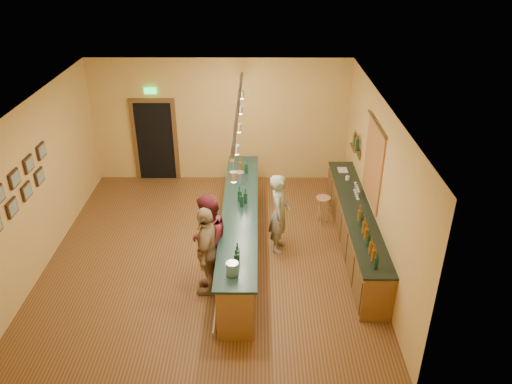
{
  "coord_description": "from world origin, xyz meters",
  "views": [
    {
      "loc": [
        0.96,
        -8.52,
        5.97
      ],
      "look_at": [
        0.92,
        0.2,
        1.32
      ],
      "focal_mm": 35.0,
      "sensor_mm": 36.0,
      "label": 1
    }
  ],
  "objects_px": {
    "back_counter": "(355,228)",
    "bartender": "(279,213)",
    "tasting_bar": "(240,228)",
    "customer_a": "(208,241)",
    "customer_b": "(207,250)",
    "bar_stool": "(323,203)"
  },
  "relations": [
    {
      "from": "bartender",
      "to": "customer_b",
      "type": "height_order",
      "value": "customer_b"
    },
    {
      "from": "bartender",
      "to": "customer_a",
      "type": "relative_size",
      "value": 0.93
    },
    {
      "from": "back_counter",
      "to": "tasting_bar",
      "type": "xyz_separation_m",
      "value": [
        -2.36,
        -0.18,
        0.12
      ]
    },
    {
      "from": "bartender",
      "to": "customer_a",
      "type": "distance_m",
      "value": 1.74
    },
    {
      "from": "back_counter",
      "to": "customer_b",
      "type": "bearing_deg",
      "value": -154.89
    },
    {
      "from": "tasting_bar",
      "to": "customer_b",
      "type": "relative_size",
      "value": 2.92
    },
    {
      "from": "customer_b",
      "to": "tasting_bar",
      "type": "bearing_deg",
      "value": 159.16
    },
    {
      "from": "tasting_bar",
      "to": "back_counter",
      "type": "bearing_deg",
      "value": 4.38
    },
    {
      "from": "back_counter",
      "to": "bartender",
      "type": "relative_size",
      "value": 2.68
    },
    {
      "from": "tasting_bar",
      "to": "bar_stool",
      "type": "xyz_separation_m",
      "value": [
        1.81,
        1.18,
        -0.09
      ]
    },
    {
      "from": "bartender",
      "to": "bar_stool",
      "type": "xyz_separation_m",
      "value": [
        1.02,
        1.01,
        -0.33
      ]
    },
    {
      "from": "customer_a",
      "to": "bar_stool",
      "type": "height_order",
      "value": "customer_a"
    },
    {
      "from": "bartender",
      "to": "bar_stool",
      "type": "bearing_deg",
      "value": -35.78
    },
    {
      "from": "back_counter",
      "to": "customer_a",
      "type": "height_order",
      "value": "customer_a"
    },
    {
      "from": "bartender",
      "to": "customer_a",
      "type": "height_order",
      "value": "customer_a"
    },
    {
      "from": "customer_a",
      "to": "bar_stool",
      "type": "distance_m",
      "value": 3.2
    },
    {
      "from": "back_counter",
      "to": "tasting_bar",
      "type": "relative_size",
      "value": 0.89
    },
    {
      "from": "customer_a",
      "to": "bartender",
      "type": "bearing_deg",
      "value": 142.13
    },
    {
      "from": "back_counter",
      "to": "customer_a",
      "type": "distance_m",
      "value": 3.15
    },
    {
      "from": "tasting_bar",
      "to": "customer_b",
      "type": "height_order",
      "value": "customer_b"
    },
    {
      "from": "customer_b",
      "to": "customer_a",
      "type": "bearing_deg",
      "value": -175.98
    },
    {
      "from": "bartender",
      "to": "customer_b",
      "type": "bearing_deg",
      "value": 145.0
    }
  ]
}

